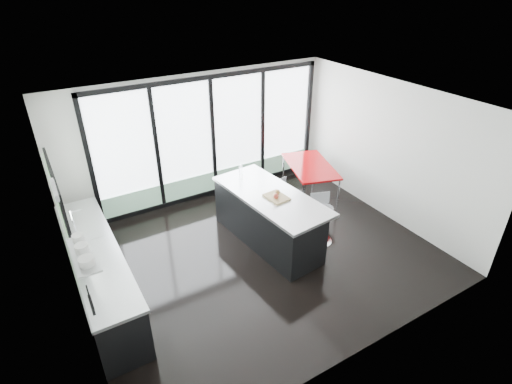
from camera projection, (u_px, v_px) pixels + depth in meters
floor at (260, 255)px, 7.31m from camera, size 6.00×5.00×0.00m
ceiling at (261, 106)px, 5.93m from camera, size 6.00×5.00×0.00m
wall_back at (212, 143)px, 8.65m from camera, size 6.00×0.09×2.80m
wall_front at (369, 275)px, 4.75m from camera, size 6.00×0.00×2.80m
wall_left at (63, 224)px, 5.42m from camera, size 0.26×5.00×2.80m
wall_right at (388, 151)px, 7.96m from camera, size 0.00×5.00×2.80m
counter_cabinets at (99, 273)px, 6.19m from camera, size 0.69×3.24×1.36m
island at (267, 218)px, 7.46m from camera, size 1.25×2.52×1.29m
bar_stool_near at (321, 225)px, 7.48m from camera, size 0.61×0.61×0.76m
bar_stool_far at (285, 205)px, 8.17m from camera, size 0.52×0.52×0.69m
red_table at (309, 182)px, 8.92m from camera, size 1.30×1.73×0.82m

